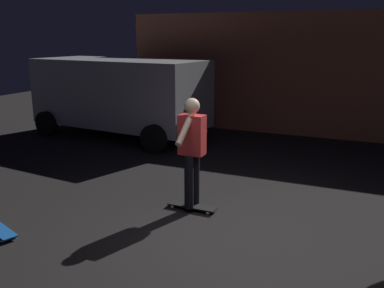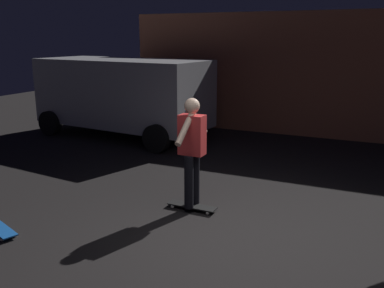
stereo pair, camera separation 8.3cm
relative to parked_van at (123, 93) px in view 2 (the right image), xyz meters
The scene contains 5 objects.
ground_plane 6.68m from the parked_van, 45.15° to the right, with size 28.00×28.00×0.00m, color black.
low_building 6.46m from the parked_van, 36.63° to the left, with size 11.55×3.85×3.24m.
parked_van is the anchor object (origin of this frame).
skateboard_ridden 5.50m from the parked_van, 45.28° to the right, with size 0.78×0.23×0.07m.
skater 5.39m from the parked_van, 45.28° to the right, with size 0.38×0.98×1.67m.
Camera 2 is at (1.71, -4.71, 2.61)m, focal length 39.57 mm.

